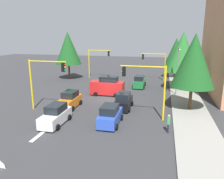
% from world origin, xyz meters
% --- Properties ---
extents(ground_plane, '(120.00, 120.00, 0.00)m').
position_xyz_m(ground_plane, '(0.00, 0.00, 0.00)').
color(ground_plane, '#353538').
extents(sidewalk_kerb, '(80.00, 4.00, 0.15)m').
position_xyz_m(sidewalk_kerb, '(-5.00, 10.50, 0.07)').
color(sidewalk_kerb, gray).
rests_on(sidewalk_kerb, ground).
extents(lane_arrow_near, '(2.40, 1.10, 1.10)m').
position_xyz_m(lane_arrow_near, '(11.51, -3.00, 0.01)').
color(lane_arrow_near, silver).
rests_on(lane_arrow_near, ground).
extents(traffic_signal_near_right, '(0.36, 4.59, 5.85)m').
position_xyz_m(traffic_signal_near_right, '(6.00, -5.72, 4.13)').
color(traffic_signal_near_right, yellow).
rests_on(traffic_signal_near_right, ground).
extents(traffic_signal_far_right, '(0.36, 4.59, 5.70)m').
position_xyz_m(traffic_signal_far_right, '(-14.00, -5.70, 4.03)').
color(traffic_signal_far_right, yellow).
rests_on(traffic_signal_far_right, ground).
extents(traffic_signal_near_left, '(0.36, 4.59, 5.64)m').
position_xyz_m(traffic_signal_near_left, '(6.00, 5.69, 3.99)').
color(traffic_signal_near_left, yellow).
rests_on(traffic_signal_near_left, ground).
extents(traffic_signal_far_left, '(0.36, 4.59, 5.23)m').
position_xyz_m(traffic_signal_far_left, '(-14.00, 5.63, 3.72)').
color(traffic_signal_far_left, yellow).
rests_on(traffic_signal_far_left, ground).
extents(street_lamp_curbside, '(2.15, 0.28, 7.00)m').
position_xyz_m(street_lamp_curbside, '(-3.61, 9.20, 4.35)').
color(street_lamp_curbside, slate).
rests_on(street_lamp_curbside, ground).
extents(tree_roadside_near, '(4.80, 4.80, 8.80)m').
position_xyz_m(tree_roadside_near, '(2.00, 10.50, 5.79)').
color(tree_roadside_near, brown).
rests_on(tree_roadside_near, ground).
extents(tree_roadside_far, '(4.37, 4.37, 8.00)m').
position_xyz_m(tree_roadside_far, '(-18.00, 9.50, 5.25)').
color(tree_roadside_far, brown).
rests_on(tree_roadside_far, ground).
extents(tree_roadside_mid, '(4.97, 4.97, 9.11)m').
position_xyz_m(tree_roadside_mid, '(-8.00, 10.00, 6.00)').
color(tree_roadside_mid, brown).
rests_on(tree_roadside_mid, ground).
extents(tree_opposite_side, '(5.01, 5.01, 9.19)m').
position_xyz_m(tree_opposite_side, '(-12.00, -11.00, 6.05)').
color(tree_opposite_side, brown).
rests_on(tree_opposite_side, ground).
extents(delivery_van_red, '(2.22, 4.80, 2.77)m').
position_xyz_m(delivery_van_red, '(-2.00, -0.49, 1.28)').
color(delivery_van_red, red).
rests_on(delivery_van_red, ground).
extents(car_orange, '(3.96, 1.99, 1.98)m').
position_xyz_m(car_orange, '(4.41, -3.52, 0.90)').
color(car_orange, orange).
rests_on(car_orange, ground).
extents(car_white, '(4.16, 1.94, 1.98)m').
position_xyz_m(car_white, '(9.47, -2.74, 0.90)').
color(car_white, white).
rests_on(car_white, ground).
extents(car_blue, '(3.95, 2.04, 1.98)m').
position_xyz_m(car_blue, '(8.29, 2.46, 0.90)').
color(car_blue, blue).
rests_on(car_blue, ground).
extents(car_green, '(4.19, 2.00, 1.98)m').
position_xyz_m(car_green, '(-7.99, 3.46, 0.90)').
color(car_green, '#1E7238').
rests_on(car_green, ground).
extents(car_black, '(3.86, 1.99, 1.98)m').
position_xyz_m(car_black, '(3.38, 2.87, 0.90)').
color(car_black, black).
rests_on(car_black, ground).
extents(pedestrian_crossing, '(0.40, 0.24, 1.70)m').
position_xyz_m(pedestrian_crossing, '(8.89, 7.98, 0.91)').
color(pedestrian_crossing, '#262638').
rests_on(pedestrian_crossing, ground).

